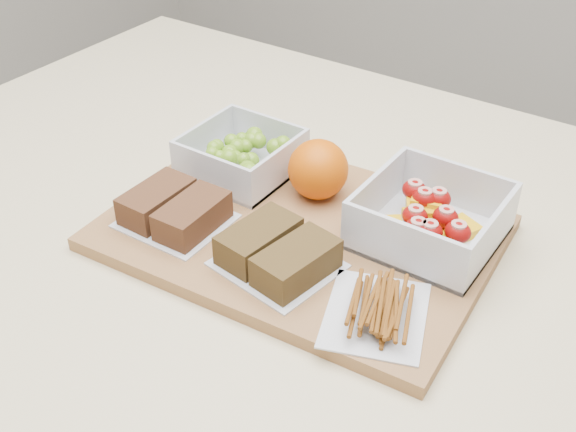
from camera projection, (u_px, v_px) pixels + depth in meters
name	position (u px, v px, depth m)	size (l,w,h in m)	color
cutting_board	(300.00, 233.00, 0.82)	(0.42, 0.30, 0.02)	#9B6C40
grape_container	(243.00, 156.00, 0.90)	(0.12, 0.12, 0.05)	silver
fruit_container	(430.00, 221.00, 0.78)	(0.14, 0.14, 0.06)	silver
orange	(318.00, 169.00, 0.85)	(0.07, 0.07, 0.07)	#DD5905
sandwich_bag_left	(175.00, 209.00, 0.81)	(0.11, 0.10, 0.04)	silver
sandwich_bag_center	(277.00, 252.00, 0.75)	(0.13, 0.12, 0.04)	silver
pretzel_bag	(376.00, 306.00, 0.69)	(0.13, 0.14, 0.03)	silver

